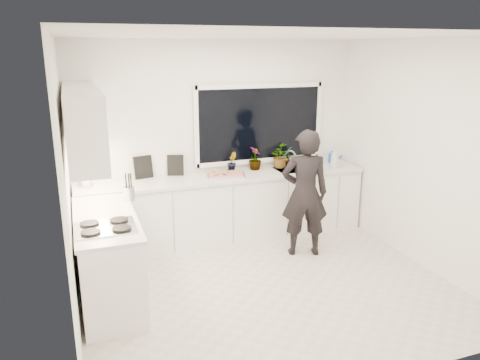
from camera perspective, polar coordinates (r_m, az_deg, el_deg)
name	(u,v)px	position (r m, az deg, el deg)	size (l,w,h in m)	color
floor	(267,286)	(5.41, 3.28, -12.83)	(4.00, 3.50, 0.02)	beige
wall_back	(219,140)	(6.52, -2.62, 4.89)	(4.00, 0.02, 2.70)	white
wall_left	(65,189)	(4.53, -20.52, -1.00)	(0.02, 3.50, 2.70)	white
wall_right	(424,155)	(5.98, 21.52, 2.80)	(0.02, 3.50, 2.70)	white
ceiling	(271,34)	(4.76, 3.82, 17.31)	(4.00, 3.50, 0.02)	white
window	(260,124)	(6.66, 2.42, 6.85)	(1.80, 0.02, 1.00)	black
base_cabinets_back	(226,209)	(6.48, -1.70, -3.53)	(3.92, 0.58, 0.88)	white
base_cabinets_left	(108,259)	(5.18, -15.75, -9.27)	(0.58, 1.60, 0.88)	white
countertop_back	(226,177)	(6.33, -1.70, 0.37)	(3.94, 0.62, 0.04)	silver
countertop_left	(105,218)	(5.01, -16.14, -4.48)	(0.62, 1.60, 0.04)	silver
upper_cabinets	(83,122)	(5.11, -18.59, 6.75)	(0.34, 2.10, 0.70)	white
sink	(296,172)	(6.74, 6.79, 0.95)	(0.58, 0.42, 0.14)	silver
faucet	(290,158)	(6.87, 6.09, 2.64)	(0.03, 0.03, 0.22)	silver
stovetop	(105,227)	(4.66, -16.09, -5.52)	(0.56, 0.48, 0.03)	black
person	(305,193)	(5.95, 7.89, -1.62)	(0.60, 0.39, 1.63)	black
pizza_tray	(226,175)	(6.30, -1.75, 0.62)	(0.49, 0.37, 0.03)	#B0AFB4
pizza	(226,174)	(6.29, -1.75, 0.77)	(0.45, 0.32, 0.01)	red
watering_can	(333,158)	(7.18, 11.26, 2.62)	(0.14, 0.14, 0.13)	blue
paper_towel_roll	(85,176)	(6.11, -18.33, 0.44)	(0.11, 0.11, 0.26)	white
knife_block	(85,177)	(6.15, -18.40, 0.35)	(0.13, 0.10, 0.22)	#A36C4B
utensil_crock	(129,193)	(5.42, -13.37, -1.61)	(0.13, 0.13, 0.16)	#B1B2B6
picture_frame_large	(175,165)	(6.36, -7.88, 1.80)	(0.22, 0.02, 0.28)	black
picture_frame_small	(143,167)	(6.29, -11.72, 1.55)	(0.25, 0.02, 0.30)	black
herb_plants	(270,157)	(6.69, 3.63, 2.77)	(1.03, 0.33, 0.33)	#26662D
soap_bottles	(335,159)	(6.83, 11.55, 2.54)	(0.18, 0.16, 0.30)	#D8BF66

